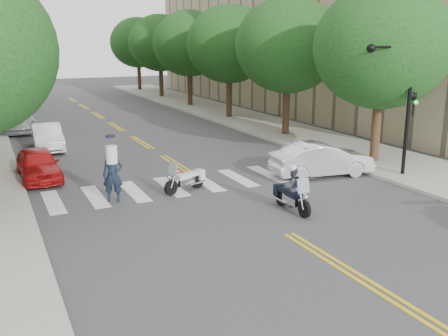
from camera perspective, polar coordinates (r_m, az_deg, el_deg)
ground at (r=15.81m, az=7.40°, el=-7.51°), size 140.00×140.00×0.00m
sidewalk_right at (r=38.93m, az=1.51°, el=5.87°), size 5.00×60.00×0.15m
tree_r_0 at (r=24.87m, az=17.63°, el=13.05°), size 6.40×6.40×8.45m
tree_r_1 at (r=31.21m, az=7.32°, el=13.74°), size 6.40×6.40×8.45m
tree_r_2 at (r=38.18m, az=0.60°, el=13.96°), size 6.40×6.40×8.45m
tree_r_3 at (r=45.49m, az=-4.01°, el=14.00°), size 6.40×6.40×8.45m
tree_r_4 at (r=52.99m, az=-7.33°, el=13.98°), size 6.40×6.40×8.45m
tree_r_5 at (r=60.63m, az=-9.82°, el=13.94°), size 6.40×6.40×8.45m
traffic_signal_pole at (r=22.42m, az=19.62°, el=8.10°), size 2.82×0.42×6.00m
motorcycle_police at (r=17.71m, az=7.71°, el=-2.51°), size 0.71×2.09×1.70m
motorcycle_parked at (r=20.03m, az=-4.16°, el=-1.31°), size 1.95×0.98×1.31m
officer_standing at (r=18.90m, az=-12.59°, el=-0.80°), size 0.87×0.72×2.04m
convertible at (r=22.44m, az=11.09°, el=0.96°), size 4.73×2.24×1.50m
parked_car_a at (r=22.91m, az=-20.46°, el=0.41°), size 1.71×4.05×1.37m
parked_car_b at (r=29.03m, az=-19.55°, el=3.33°), size 1.61×4.29×1.40m
parked_car_c at (r=35.55m, az=-22.59°, el=4.95°), size 2.39×5.03×1.39m
parked_car_d at (r=37.14m, az=-22.74°, el=5.13°), size 1.87×4.12×1.17m
parked_car_e at (r=42.08m, az=-23.18°, el=6.19°), size 1.62×3.98×1.35m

